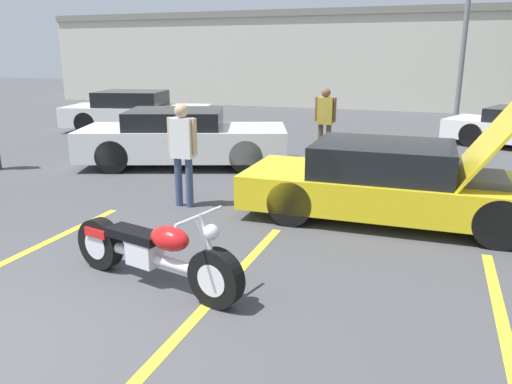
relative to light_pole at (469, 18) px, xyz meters
name	(u,v)px	position (x,y,z in m)	size (l,w,h in m)	color
parking_stripe_middle	(199,314)	(-2.82, -15.84, -3.65)	(0.12, 5.11, 0.01)	yellow
far_building	(362,56)	(-4.38, 5.22, -1.31)	(32.00, 4.20, 4.40)	beige
light_pole	(469,18)	(0.00, 0.00, 0.00)	(1.21, 0.28, 6.56)	slate
motorcycle	(153,253)	(-3.56, -15.43, -3.27)	(2.29, 0.87, 0.94)	black
show_car_hood_open	(394,183)	(-1.31, -12.22, -3.08)	(4.51, 1.80, 1.99)	yellow
parked_car_left_row	(136,112)	(-10.04, -5.62, -3.04)	(4.92, 2.94, 1.28)	white
parked_car_mid_row	(183,138)	(-6.15, -9.81, -3.04)	(4.92, 3.31, 1.25)	white
spectator_near_motorcycle	(325,117)	(-3.30, -7.89, -2.66)	(0.52, 0.22, 1.67)	brown
spectator_midground	(183,147)	(-4.62, -12.67, -2.65)	(0.52, 0.22, 1.69)	#38476B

